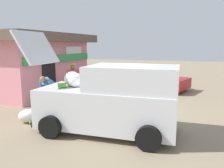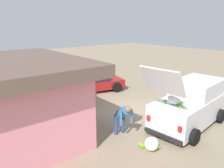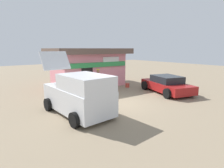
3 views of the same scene
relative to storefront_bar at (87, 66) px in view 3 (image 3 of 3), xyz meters
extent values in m
plane|color=gray|center=(-1.38, -5.63, -1.64)|extent=(60.00, 60.00, 0.00)
cube|color=pink|center=(0.00, 0.01, -0.30)|extent=(5.53, 3.94, 2.69)
cube|color=green|center=(-0.09, -1.89, 0.24)|extent=(5.10, 0.36, 0.36)
cube|color=black|center=(-1.05, -1.82, -0.64)|extent=(0.90, 0.10, 2.00)
cube|color=white|center=(1.09, -1.93, 0.51)|extent=(1.50, 0.13, 0.60)
cube|color=brown|center=(0.00, 0.01, 1.26)|extent=(6.53, 4.93, 0.43)
cube|color=silver|center=(-3.91, -5.90, -0.92)|extent=(1.99, 4.06, 1.11)
cube|color=silver|center=(-3.86, -6.65, -0.02)|extent=(1.82, 2.55, 0.68)
cube|color=black|center=(-3.78, -7.82, -0.05)|extent=(1.47, 0.18, 0.52)
cube|color=silver|center=(-4.06, -3.63, 0.81)|extent=(1.60, 0.75, 1.00)
ellipsoid|color=silver|center=(-3.99, -4.91, -0.15)|extent=(0.51, 0.43, 0.43)
ellipsoid|color=silver|center=(-3.89, -4.74, -0.14)|extent=(0.54, 0.45, 0.45)
cylinder|color=#57A631|center=(-4.27, -4.61, -0.29)|extent=(0.27, 0.28, 0.15)
cylinder|color=#689E44|center=(-3.57, -4.57, -0.30)|extent=(0.17, 0.23, 0.13)
cube|color=black|center=(-4.05, -3.89, -1.39)|extent=(1.65, 0.19, 0.16)
cube|color=red|center=(-4.72, -3.93, -0.86)|extent=(0.14, 0.07, 0.20)
cube|color=red|center=(-3.37, -3.84, -0.86)|extent=(0.14, 0.07, 0.20)
cylinder|color=black|center=(-4.75, -7.31, -1.33)|extent=(0.26, 0.64, 0.63)
cylinder|color=black|center=(-2.89, -7.18, -1.33)|extent=(0.26, 0.64, 0.63)
cylinder|color=black|center=(-4.93, -4.63, -1.33)|extent=(0.26, 0.64, 0.63)
cylinder|color=black|center=(-3.07, -4.50, -1.33)|extent=(0.26, 0.64, 0.63)
cube|color=maroon|center=(3.12, -5.84, -1.18)|extent=(2.89, 4.41, 0.56)
cube|color=#1E2328|center=(3.12, -5.84, -0.67)|extent=(2.08, 2.32, 0.47)
cylinder|color=black|center=(1.79, -6.89, -1.32)|extent=(0.40, 0.69, 0.65)
cylinder|color=black|center=(3.66, -7.45, -1.32)|extent=(0.40, 0.69, 0.65)
cylinder|color=black|center=(2.58, -4.24, -1.32)|extent=(0.40, 0.69, 0.65)
cylinder|color=black|center=(4.45, -4.80, -1.32)|extent=(0.40, 0.69, 0.65)
cylinder|color=navy|center=(-0.75, -3.13, -1.23)|extent=(0.15, 0.15, 0.84)
cylinder|color=navy|center=(-0.94, -2.84, -1.23)|extent=(0.15, 0.15, 0.84)
cylinder|color=#CC4C3F|center=(-0.85, -2.98, -0.51)|extent=(0.47, 0.47, 0.59)
sphere|color=#8C6647|center=(-0.85, -2.98, -0.10)|extent=(0.23, 0.23, 0.23)
cylinder|color=gold|center=(-0.85, -2.98, 0.03)|extent=(0.25, 0.25, 0.05)
cylinder|color=#CC4C3F|center=(-0.71, -3.19, -0.50)|extent=(0.09, 0.09, 0.56)
cylinder|color=#CC4C3F|center=(-0.98, -2.78, -0.50)|extent=(0.09, 0.09, 0.56)
cylinder|color=navy|center=(-2.50, -3.29, -1.21)|extent=(0.15, 0.15, 0.87)
cylinder|color=navy|center=(-2.43, -2.96, -1.21)|extent=(0.15, 0.15, 0.87)
cylinder|color=#3872B2|center=(-2.71, -3.07, -0.60)|extent=(0.76, 0.48, 0.63)
sphere|color=#8C6647|center=(-3.05, -3.00, -0.36)|extent=(0.23, 0.23, 0.23)
cylinder|color=#3872B2|center=(-3.01, -3.25, -0.72)|extent=(0.09, 0.09, 0.58)
cylinder|color=#3872B2|center=(-2.90, -2.78, -0.72)|extent=(0.09, 0.09, 0.58)
ellipsoid|color=silver|center=(-4.10, -3.18, -1.43)|extent=(0.81, 0.84, 0.44)
cylinder|color=#579A30|center=(-4.20, -3.33, -1.58)|extent=(0.28, 0.32, 0.14)
cylinder|color=#6FAD34|center=(-3.85, -3.38, -1.58)|extent=(0.31, 0.30, 0.12)
cylinder|color=#6EB02F|center=(-3.78, -3.01, -1.57)|extent=(0.30, 0.21, 0.16)
cylinder|color=#BF3F33|center=(2.07, -2.83, -1.48)|extent=(0.33, 0.33, 0.34)
camera|label=1|loc=(-9.86, -8.30, 0.88)|focal=36.32mm
camera|label=2|loc=(-8.39, 2.47, 2.74)|focal=34.89mm
camera|label=3|loc=(-7.64, -13.62, 1.45)|focal=29.04mm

